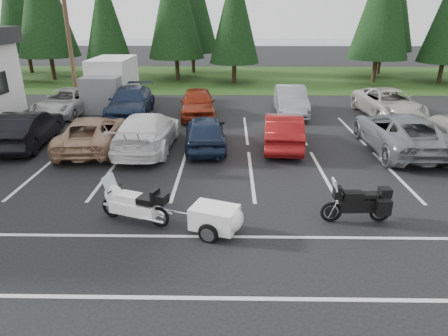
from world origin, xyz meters
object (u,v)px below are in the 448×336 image
at_px(car_far_1, 131,102).
at_px(cargo_trailer, 215,220).
at_px(car_near_5, 283,130).
at_px(car_far_0, 66,102).
at_px(car_far_4, 388,103).
at_px(touring_motorcycle, 134,201).
at_px(adventure_motorcycle, 357,200).
at_px(car_near_2, 93,133).
at_px(car_near_3, 147,131).
at_px(car_far_2, 198,103).
at_px(car_far_3, 291,101).
at_px(box_truck, 109,83).
at_px(car_near_4, 205,132).
at_px(car_near_1, 27,129).
at_px(utility_pole, 68,29).
at_px(car_near_6, 400,132).

xyz_separation_m(car_far_1, cargo_trailer, (5.36, -13.16, -0.40)).
bearing_deg(car_near_5, car_far_1, -29.38).
bearing_deg(car_far_0, car_far_4, 4.27).
bearing_deg(touring_motorcycle, adventure_motorcycle, 21.33).
xyz_separation_m(car_near_5, car_far_0, (-12.03, 5.95, -0.03)).
xyz_separation_m(car_near_2, car_far_4, (15.12, 6.00, 0.05)).
bearing_deg(car_near_3, car_far_2, -105.15).
distance_m(car_near_5, cargo_trailer, 8.10).
distance_m(car_far_1, car_far_3, 9.35).
distance_m(car_far_0, car_far_4, 18.74).
bearing_deg(box_truck, car_near_2, -79.21).
bearing_deg(box_truck, car_far_4, -8.86).
relative_size(car_near_4, car_far_1, 0.79).
distance_m(car_near_3, adventure_motorcycle, 9.72).
bearing_deg(car_near_3, car_near_1, -2.42).
bearing_deg(car_far_2, car_near_3, -111.68).
bearing_deg(adventure_motorcycle, car_near_2, 144.50).
bearing_deg(car_far_3, car_far_4, -4.02).
relative_size(box_truck, car_near_1, 1.15).
xyz_separation_m(box_truck, cargo_trailer, (7.29, -15.82, -1.04)).
distance_m(car_near_2, touring_motorcycle, 7.37).
relative_size(car_far_1, car_far_2, 1.18).
bearing_deg(box_truck, car_far_3, -10.21).
distance_m(car_near_5, touring_motorcycle, 8.65).
bearing_deg(adventure_motorcycle, car_far_2, 112.38).
relative_size(touring_motorcycle, cargo_trailer, 1.38).
bearing_deg(cargo_trailer, car_near_5, 89.86).
bearing_deg(cargo_trailer, car_far_1, 132.01).
bearing_deg(utility_pole, box_truck, 14.04).
height_order(car_far_2, car_far_4, car_far_2).
bearing_deg(car_near_5, box_truck, -34.28).
xyz_separation_m(car_near_6, touring_motorcycle, (-10.11, -6.59, -0.14)).
bearing_deg(car_near_2, touring_motorcycle, 111.69).
relative_size(car_near_1, car_near_4, 1.10).
bearing_deg(touring_motorcycle, car_near_1, 152.75).
distance_m(car_near_3, touring_motorcycle, 6.62).
bearing_deg(car_near_2, car_near_1, -11.79).
bearing_deg(car_near_5, car_near_3, 9.03).
xyz_separation_m(touring_motorcycle, cargo_trailer, (2.33, -0.62, -0.27)).
bearing_deg(box_truck, adventure_motorcycle, -53.06).
height_order(car_near_2, car_far_1, car_far_1).
height_order(box_truck, car_far_4, box_truck).
bearing_deg(cargo_trailer, car_near_2, 147.93).
xyz_separation_m(car_far_4, adventure_motorcycle, (-5.42, -12.47, -0.09)).
relative_size(car_near_4, car_far_4, 0.79).
bearing_deg(touring_motorcycle, car_near_4, 96.67).
relative_size(cargo_trailer, adventure_motorcycle, 0.79).
bearing_deg(car_far_4, car_far_0, 173.86).
distance_m(box_truck, car_near_2, 8.80).
distance_m(car_near_3, car_near_6, 11.00).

